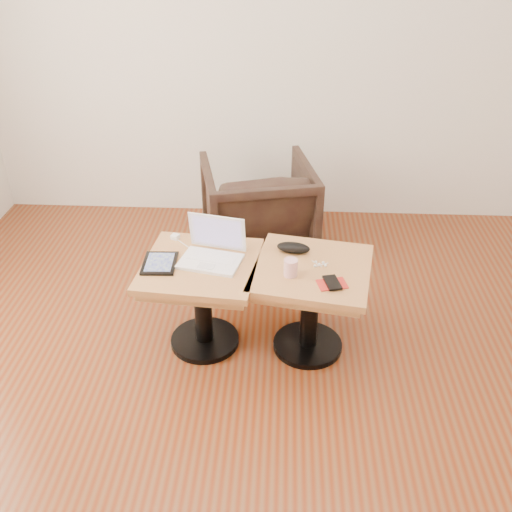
{
  "coord_description": "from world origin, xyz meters",
  "views": [
    {
      "loc": [
        -0.03,
        -1.88,
        2.11
      ],
      "look_at": [
        -0.16,
        0.59,
        0.58
      ],
      "focal_mm": 40.0,
      "sensor_mm": 36.0,
      "label": 1
    }
  ],
  "objects_px": {
    "laptop": "(213,252)",
    "striped_cup": "(291,268)",
    "armchair": "(258,209)",
    "side_table_left": "(202,284)",
    "side_table_right": "(311,288)"
  },
  "relations": [
    {
      "from": "laptop",
      "to": "striped_cup",
      "type": "height_order",
      "value": "laptop"
    },
    {
      "from": "armchair",
      "to": "striped_cup",
      "type": "bearing_deg",
      "value": 88.54
    },
    {
      "from": "side_table_left",
      "to": "laptop",
      "type": "relative_size",
      "value": 1.8
    },
    {
      "from": "side_table_left",
      "to": "side_table_right",
      "type": "height_order",
      "value": "same"
    },
    {
      "from": "side_table_left",
      "to": "armchair",
      "type": "relative_size",
      "value": 0.87
    },
    {
      "from": "side_table_left",
      "to": "striped_cup",
      "type": "xyz_separation_m",
      "value": [
        0.47,
        -0.09,
        0.18
      ]
    },
    {
      "from": "side_table_right",
      "to": "striped_cup",
      "type": "relative_size",
      "value": 7.59
    },
    {
      "from": "side_table_left",
      "to": "side_table_right",
      "type": "distance_m",
      "value": 0.58
    },
    {
      "from": "laptop",
      "to": "side_table_right",
      "type": "bearing_deg",
      "value": 7.34
    },
    {
      "from": "striped_cup",
      "to": "laptop",
      "type": "bearing_deg",
      "value": 161.91
    },
    {
      "from": "armchair",
      "to": "side_table_left",
      "type": "bearing_deg",
      "value": 63.63
    },
    {
      "from": "side_table_left",
      "to": "side_table_right",
      "type": "relative_size",
      "value": 0.94
    },
    {
      "from": "side_table_left",
      "to": "laptop",
      "type": "height_order",
      "value": "laptop"
    },
    {
      "from": "side_table_left",
      "to": "armchair",
      "type": "bearing_deg",
      "value": 81.48
    },
    {
      "from": "laptop",
      "to": "armchair",
      "type": "distance_m",
      "value": 1.02
    }
  ]
}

